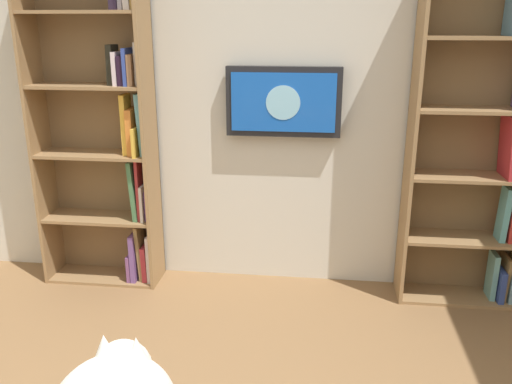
% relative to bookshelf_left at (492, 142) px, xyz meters
% --- Properties ---
extents(wall_back, '(4.52, 0.06, 2.70)m').
position_rel_bookshelf_left_xyz_m(wall_back, '(1.27, -0.17, 0.33)').
color(wall_back, beige).
rests_on(wall_back, ground).
extents(bookshelf_left, '(0.77, 0.28, 2.02)m').
position_rel_bookshelf_left_xyz_m(bookshelf_left, '(0.00, 0.00, 0.00)').
color(bookshelf_left, '#937047').
rests_on(bookshelf_left, ground).
extents(bookshelf_right, '(0.76, 0.28, 2.19)m').
position_rel_bookshelf_left_xyz_m(bookshelf_right, '(2.36, -0.00, 0.06)').
color(bookshelf_right, '#937047').
rests_on(bookshelf_right, ground).
extents(wall_mounted_tv, '(0.71, 0.07, 0.43)m').
position_rel_bookshelf_left_xyz_m(wall_mounted_tv, '(1.24, -0.08, 0.20)').
color(wall_mounted_tv, black).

